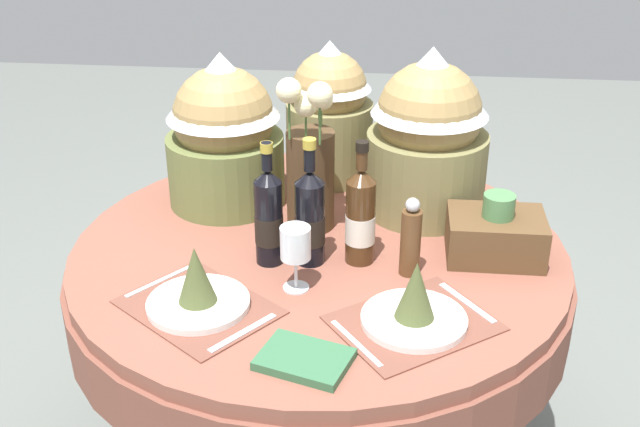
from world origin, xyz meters
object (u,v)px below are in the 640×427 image
at_px(book_on_table, 304,359).
at_px(place_setting_left, 197,291).
at_px(dining_table, 319,288).
at_px(gift_tub_back_left, 224,127).
at_px(wine_bottle_right, 269,217).
at_px(wine_glass_left, 295,245).
at_px(gift_tub_back_centre, 330,106).
at_px(place_setting_right, 415,306).
at_px(flower_vase, 310,164).
at_px(gift_tub_back_right, 428,128).
at_px(woven_basket_side_right, 496,234).
at_px(wine_bottle_left, 360,216).
at_px(wine_bottle_centre, 310,217).
at_px(pepper_mill, 411,239).

bearing_deg(book_on_table, place_setting_left, 163.51).
bearing_deg(dining_table, gift_tub_back_left, 139.89).
distance_m(wine_bottle_right, wine_glass_left, 0.15).
bearing_deg(gift_tub_back_centre, wine_bottle_right, -100.59).
bearing_deg(place_setting_right, book_on_table, -143.99).
bearing_deg(flower_vase, dining_table, -73.06).
height_order(dining_table, gift_tub_back_right, gift_tub_back_right).
bearing_deg(gift_tub_back_right, wine_glass_left, -124.11).
xyz_separation_m(dining_table, place_setting_right, (0.25, -0.34, 0.18)).
xyz_separation_m(place_setting_left, gift_tub_back_left, (-0.05, 0.57, 0.19)).
bearing_deg(place_setting_left, gift_tub_back_right, 47.15).
distance_m(wine_glass_left, gift_tub_back_right, 0.57).
distance_m(gift_tub_back_left, woven_basket_side_right, 0.81).
xyz_separation_m(dining_table, book_on_table, (0.02, -0.50, 0.14)).
xyz_separation_m(place_setting_left, gift_tub_back_centre, (0.24, 0.78, 0.18)).
height_order(dining_table, place_setting_left, place_setting_left).
xyz_separation_m(gift_tub_back_left, gift_tub_back_right, (0.58, -0.00, 0.02)).
relative_size(wine_glass_left, book_on_table, 0.89).
bearing_deg(place_setting_left, book_on_table, -34.06).
bearing_deg(wine_bottle_right, woven_basket_side_right, 8.23).
bearing_deg(wine_glass_left, wine_bottle_left, 46.05).
bearing_deg(dining_table, flower_vase, 106.94).
height_order(place_setting_left, book_on_table, place_setting_left).
xyz_separation_m(dining_table, wine_bottle_right, (-0.12, -0.09, 0.26)).
bearing_deg(gift_tub_back_left, wine_glass_left, -60.47).
height_order(dining_table, book_on_table, book_on_table).
distance_m(dining_table, wine_glass_left, 0.33).
bearing_deg(wine_bottle_centre, place_setting_left, -134.32).
xyz_separation_m(flower_vase, wine_bottle_left, (0.15, -0.17, -0.06)).
relative_size(flower_vase, wine_bottle_centre, 1.32).
distance_m(gift_tub_back_centre, woven_basket_side_right, 0.68).
relative_size(flower_vase, book_on_table, 2.38).
relative_size(gift_tub_back_left, gift_tub_back_centre, 1.03).
height_order(flower_vase, gift_tub_back_centre, flower_vase).
distance_m(book_on_table, gift_tub_back_left, 0.85).
xyz_separation_m(flower_vase, gift_tub_back_right, (0.31, 0.14, 0.06)).
xyz_separation_m(place_setting_left, pepper_mill, (0.49, 0.21, 0.05)).
bearing_deg(wine_bottle_right, pepper_mill, -3.93).
height_order(gift_tub_back_left, gift_tub_back_centre, gift_tub_back_left).
bearing_deg(wine_glass_left, woven_basket_side_right, 22.78).
xyz_separation_m(place_setting_left, book_on_table, (0.27, -0.18, -0.04)).
height_order(wine_bottle_centre, gift_tub_back_left, gift_tub_back_left).
bearing_deg(place_setting_left, wine_bottle_left, 35.55).
xyz_separation_m(dining_table, flower_vase, (-0.03, 0.11, 0.32)).
bearing_deg(flower_vase, pepper_mill, -39.80).
xyz_separation_m(place_setting_left, wine_bottle_right, (0.13, 0.23, 0.08)).
height_order(dining_table, wine_bottle_left, wine_bottle_left).
height_order(place_setting_left, gift_tub_back_centre, gift_tub_back_centre).
distance_m(wine_bottle_centre, gift_tub_back_left, 0.45).
xyz_separation_m(wine_glass_left, gift_tub_back_centre, (0.02, 0.67, 0.11)).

